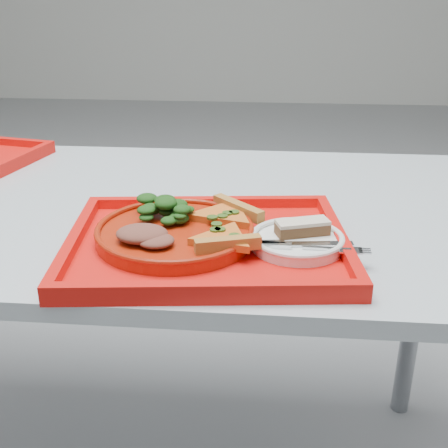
{
  "coord_description": "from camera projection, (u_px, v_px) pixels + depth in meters",
  "views": [
    {
      "loc": [
        0.32,
        -1.03,
        1.15
      ],
      "look_at": [
        0.24,
        -0.17,
        0.78
      ],
      "focal_mm": 45.0,
      "sensor_mm": 36.0,
      "label": 1
    }
  ],
  "objects": [
    {
      "name": "table",
      "position": [
        114.0,
        234.0,
        1.16
      ],
      "size": [
        1.6,
        0.8,
        0.75
      ],
      "color": "#ADB8C2",
      "rests_on": "ground"
    },
    {
      "name": "tray_main",
      "position": [
        208.0,
        247.0,
        0.92
      ],
      "size": [
        0.49,
        0.4,
        0.01
      ],
      "primitive_type": "cube",
      "rotation": [
        0.0,
        0.0,
        0.11
      ],
      "color": "red",
      "rests_on": "table"
    },
    {
      "name": "dinner_plate",
      "position": [
        175.0,
        235.0,
        0.93
      ],
      "size": [
        0.26,
        0.26,
        0.02
      ],
      "primitive_type": "cylinder",
      "color": "#9D1F0A",
      "rests_on": "tray_main"
    },
    {
      "name": "side_plate",
      "position": [
        297.0,
        243.0,
        0.9
      ],
      "size": [
        0.15,
        0.15,
        0.01
      ],
      "primitive_type": "cylinder",
      "color": "white",
      "rests_on": "tray_main"
    },
    {
      "name": "pizza_slice_a",
      "position": [
        224.0,
        236.0,
        0.87
      ],
      "size": [
        0.13,
        0.14,
        0.02
      ],
      "primitive_type": null,
      "rotation": [
        0.0,
        0.0,
        1.87
      ],
      "color": "orange",
      "rests_on": "dinner_plate"
    },
    {
      "name": "pizza_slice_b",
      "position": [
        224.0,
        213.0,
        0.97
      ],
      "size": [
        0.18,
        0.18,
        0.02
      ],
      "primitive_type": null,
      "rotation": [
        0.0,
        0.0,
        3.93
      ],
      "color": "orange",
      "rests_on": "dinner_plate"
    },
    {
      "name": "salad_heap",
      "position": [
        165.0,
        207.0,
        0.96
      ],
      "size": [
        0.09,
        0.08,
        0.04
      ],
      "primitive_type": "ellipsoid",
      "color": "black",
      "rests_on": "dinner_plate"
    },
    {
      "name": "meat_portion",
      "position": [
        142.0,
        234.0,
        0.88
      ],
      "size": [
        0.08,
        0.07,
        0.02
      ],
      "primitive_type": "ellipsoid",
      "color": "brown",
      "rests_on": "dinner_plate"
    },
    {
      "name": "dessert_bar",
      "position": [
        302.0,
        227.0,
        0.91
      ],
      "size": [
        0.09,
        0.06,
        0.02
      ],
      "rotation": [
        0.0,
        0.0,
        0.32
      ],
      "color": "#492718",
      "rests_on": "side_plate"
    },
    {
      "name": "knife",
      "position": [
        294.0,
        243.0,
        0.88
      ],
      "size": [
        0.19,
        0.04,
        0.01
      ],
      "primitive_type": "cube",
      "rotation": [
        0.0,
        0.0,
        0.11
      ],
      "color": "silver",
      "rests_on": "side_plate"
    },
    {
      "name": "fork",
      "position": [
        301.0,
        247.0,
        0.86
      ],
      "size": [
        0.19,
        0.03,
        0.01
      ],
      "primitive_type": "cube",
      "rotation": [
        0.0,
        0.0,
        -0.04
      ],
      "color": "silver",
      "rests_on": "side_plate"
    }
  ]
}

